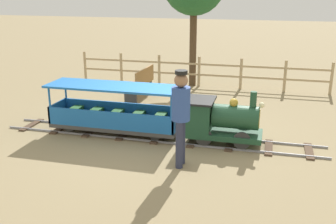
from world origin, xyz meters
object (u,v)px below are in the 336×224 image
at_px(locomotive, 220,120).
at_px(park_bench, 140,83).
at_px(passenger_car, 115,114).
at_px(conductor_person, 181,111).

relative_size(locomotive, park_bench, 1.10).
bearing_deg(locomotive, park_bench, -137.20).
bearing_deg(park_bench, passenger_car, 7.59).
bearing_deg(conductor_person, passenger_car, -125.22).
height_order(locomotive, conductor_person, conductor_person).
relative_size(passenger_car, conductor_person, 1.67).
height_order(locomotive, park_bench, locomotive).
xyz_separation_m(conductor_person, park_bench, (-3.79, -1.96, -0.54)).
bearing_deg(locomotive, conductor_person, -23.44).
relative_size(passenger_car, park_bench, 2.05).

